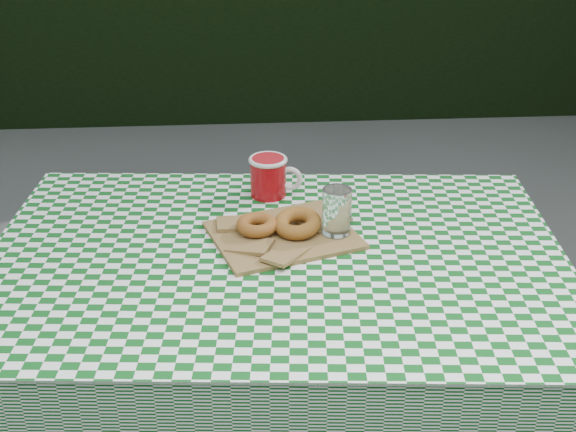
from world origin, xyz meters
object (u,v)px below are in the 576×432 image
Objects in this scene: paper_bag at (283,234)px; table at (277,391)px; coffee_mug at (268,177)px; drinking_glass at (337,213)px.

table is at bearing -105.94° from paper_bag.
paper_bag is at bearing -68.66° from coffee_mug.
table is at bearing -154.27° from drinking_glass.
coffee_mug is at bearing 95.23° from table.
paper_bag is 2.61× the size of drinking_glass.
coffee_mug is (-0.00, 0.29, 0.43)m from table.
table is 0.52m from coffee_mug.
coffee_mug is (-0.02, 0.22, 0.04)m from paper_bag.
drinking_glass is (0.14, -0.23, 0.01)m from coffee_mug.
coffee_mug is at bearing 122.02° from drinking_glass.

